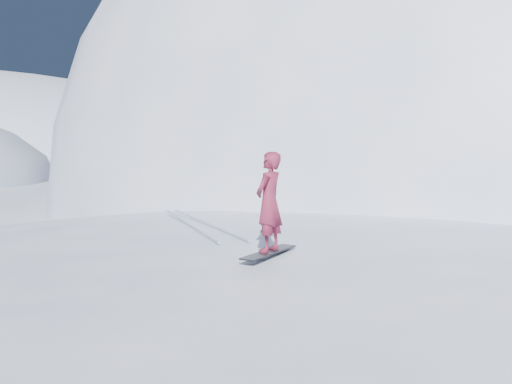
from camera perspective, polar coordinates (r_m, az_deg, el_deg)
ground at (r=12.35m, az=7.10°, el=-16.61°), size 400.00×400.00×0.00m
near_ridge at (r=15.33m, az=6.42°, el=-12.23°), size 36.00×28.00×4.80m
summit_peak at (r=45.32m, az=20.94°, el=-0.95°), size 60.00×56.00×56.00m
peak_shoulder at (r=34.11m, az=10.30°, el=-2.61°), size 28.00×24.00×18.00m
wind_bumps at (r=14.06m, az=1.63°, el=-13.82°), size 16.00×14.40×1.00m
snowboard at (r=11.13m, az=1.31°, el=-6.03°), size 1.43×1.43×0.03m
snowboarder at (r=10.98m, az=1.32°, el=-1.00°), size 0.83×0.83×1.94m
board_tracks at (r=15.08m, az=-5.90°, el=-3.07°), size 1.24×5.98×0.04m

